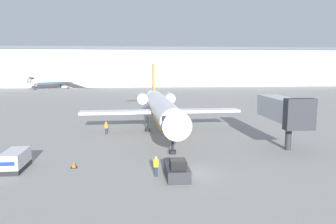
{
  "coord_description": "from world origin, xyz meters",
  "views": [
    {
      "loc": [
        -3.84,
        -27.47,
        9.81
      ],
      "look_at": [
        0.0,
        13.99,
        3.69
      ],
      "focal_mm": 35.0,
      "sensor_mm": 36.0,
      "label": 1
    }
  ],
  "objects_px": {
    "luggage_cart": "(15,160)",
    "airplane_parked_far_left": "(62,79)",
    "jet_bridge": "(283,110)",
    "traffic_cone_left": "(74,165)",
    "worker_near_tug": "(156,166)",
    "pushback_tug": "(177,169)",
    "airplane_main": "(161,107)",
    "worker_by_wing": "(106,128)"
  },
  "relations": [
    {
      "from": "traffic_cone_left",
      "to": "jet_bridge",
      "type": "xyz_separation_m",
      "value": [
        23.33,
        6.11,
        4.16
      ]
    },
    {
      "from": "worker_near_tug",
      "to": "jet_bridge",
      "type": "height_order",
      "value": "jet_bridge"
    },
    {
      "from": "traffic_cone_left",
      "to": "jet_bridge",
      "type": "height_order",
      "value": "jet_bridge"
    },
    {
      "from": "pushback_tug",
      "to": "worker_by_wing",
      "type": "distance_m",
      "value": 19.76
    },
    {
      "from": "worker_near_tug",
      "to": "worker_by_wing",
      "type": "bearing_deg",
      "value": 108.38
    },
    {
      "from": "pushback_tug",
      "to": "airplane_parked_far_left",
      "type": "xyz_separation_m",
      "value": [
        -34.12,
        109.32,
        3.22
      ]
    },
    {
      "from": "pushback_tug",
      "to": "worker_by_wing",
      "type": "bearing_deg",
      "value": 113.3
    },
    {
      "from": "airplane_main",
      "to": "jet_bridge",
      "type": "relative_size",
      "value": 3.03
    },
    {
      "from": "worker_by_wing",
      "to": "traffic_cone_left",
      "type": "height_order",
      "value": "worker_by_wing"
    },
    {
      "from": "worker_near_tug",
      "to": "airplane_parked_far_left",
      "type": "distance_m",
      "value": 113.92
    },
    {
      "from": "luggage_cart",
      "to": "worker_near_tug",
      "type": "xyz_separation_m",
      "value": [
        12.99,
        -3.05,
        0.05
      ]
    },
    {
      "from": "traffic_cone_left",
      "to": "jet_bridge",
      "type": "bearing_deg",
      "value": 14.67
    },
    {
      "from": "traffic_cone_left",
      "to": "airplane_parked_far_left",
      "type": "bearing_deg",
      "value": 103.07
    },
    {
      "from": "jet_bridge",
      "to": "traffic_cone_left",
      "type": "bearing_deg",
      "value": -165.33
    },
    {
      "from": "airplane_main",
      "to": "pushback_tug",
      "type": "bearing_deg",
      "value": -89.96
    },
    {
      "from": "pushback_tug",
      "to": "airplane_parked_far_left",
      "type": "height_order",
      "value": "airplane_parked_far_left"
    },
    {
      "from": "worker_by_wing",
      "to": "airplane_parked_far_left",
      "type": "distance_m",
      "value": 94.93
    },
    {
      "from": "airplane_main",
      "to": "pushback_tug",
      "type": "height_order",
      "value": "airplane_main"
    },
    {
      "from": "airplane_main",
      "to": "jet_bridge",
      "type": "distance_m",
      "value": 16.98
    },
    {
      "from": "airplane_main",
      "to": "luggage_cart",
      "type": "distance_m",
      "value": 21.98
    },
    {
      "from": "luggage_cart",
      "to": "worker_near_tug",
      "type": "distance_m",
      "value": 13.35
    },
    {
      "from": "worker_near_tug",
      "to": "traffic_cone_left",
      "type": "height_order",
      "value": "worker_near_tug"
    },
    {
      "from": "worker_near_tug",
      "to": "jet_bridge",
      "type": "distance_m",
      "value": 18.51
    },
    {
      "from": "jet_bridge",
      "to": "worker_by_wing",
      "type": "bearing_deg",
      "value": 157.89
    },
    {
      "from": "luggage_cart",
      "to": "airplane_parked_far_left",
      "type": "bearing_deg",
      "value": 100.3
    },
    {
      "from": "worker_near_tug",
      "to": "worker_by_wing",
      "type": "relative_size",
      "value": 0.99
    },
    {
      "from": "airplane_main",
      "to": "traffic_cone_left",
      "type": "bearing_deg",
      "value": -120.8
    },
    {
      "from": "luggage_cart",
      "to": "traffic_cone_left",
      "type": "distance_m",
      "value": 5.36
    },
    {
      "from": "airplane_main",
      "to": "worker_by_wing",
      "type": "relative_size",
      "value": 16.06
    },
    {
      "from": "traffic_cone_left",
      "to": "airplane_main",
      "type": "bearing_deg",
      "value": 59.2
    },
    {
      "from": "pushback_tug",
      "to": "jet_bridge",
      "type": "xyz_separation_m",
      "value": [
        13.83,
        9.35,
        3.79
      ]
    },
    {
      "from": "pushback_tug",
      "to": "worker_near_tug",
      "type": "bearing_deg",
      "value": 176.45
    },
    {
      "from": "luggage_cart",
      "to": "airplane_parked_far_left",
      "type": "xyz_separation_m",
      "value": [
        -19.3,
        106.16,
        2.96
      ]
    },
    {
      "from": "luggage_cart",
      "to": "airplane_parked_far_left",
      "type": "relative_size",
      "value": 0.13
    },
    {
      "from": "airplane_main",
      "to": "worker_near_tug",
      "type": "height_order",
      "value": "airplane_main"
    },
    {
      "from": "airplane_main",
      "to": "worker_by_wing",
      "type": "distance_m",
      "value": 8.34
    },
    {
      "from": "worker_near_tug",
      "to": "traffic_cone_left",
      "type": "xyz_separation_m",
      "value": [
        -7.67,
        3.13,
        -0.68
      ]
    },
    {
      "from": "pushback_tug",
      "to": "jet_bridge",
      "type": "height_order",
      "value": "jet_bridge"
    },
    {
      "from": "traffic_cone_left",
      "to": "pushback_tug",
      "type": "bearing_deg",
      "value": -18.87
    },
    {
      "from": "airplane_main",
      "to": "luggage_cart",
      "type": "bearing_deg",
      "value": -132.78
    },
    {
      "from": "pushback_tug",
      "to": "traffic_cone_left",
      "type": "height_order",
      "value": "pushback_tug"
    },
    {
      "from": "airplane_main",
      "to": "worker_near_tug",
      "type": "bearing_deg",
      "value": -95.43
    }
  ]
}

